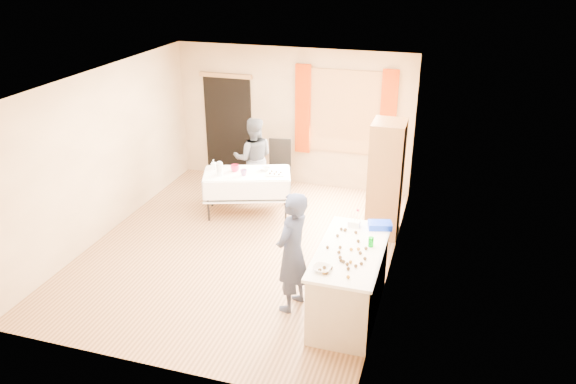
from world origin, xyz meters
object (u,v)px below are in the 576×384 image
(cabinet, at_px, (386,179))
(woman, at_px, (254,158))
(chair, at_px, (279,177))
(party_table, at_px, (247,189))
(counter, at_px, (349,281))
(girl, at_px, (292,252))

(cabinet, height_order, woman, cabinet)
(chair, bearing_deg, woman, -146.69)
(party_table, bearing_deg, cabinet, -20.31)
(counter, bearing_deg, woman, 128.10)
(woman, bearing_deg, counter, 108.01)
(party_table, distance_m, girl, 2.88)
(cabinet, xyz_separation_m, counter, (-0.10, -2.28, -0.48))
(cabinet, bearing_deg, counter, -92.52)
(counter, xyz_separation_m, chair, (-1.99, 3.35, -0.16))
(party_table, xyz_separation_m, chair, (0.24, 1.01, -0.15))
(cabinet, relative_size, girl, 1.17)
(girl, relative_size, woman, 1.06)
(party_table, xyz_separation_m, girl, (1.52, -2.42, 0.35))
(cabinet, height_order, party_table, cabinet)
(woman, bearing_deg, chair, -157.36)
(woman, bearing_deg, girl, 97.91)
(counter, height_order, chair, chair)
(counter, distance_m, party_table, 3.23)
(girl, bearing_deg, counter, 110.88)
(cabinet, height_order, counter, cabinet)
(chair, relative_size, girl, 0.63)
(chair, bearing_deg, counter, -68.71)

